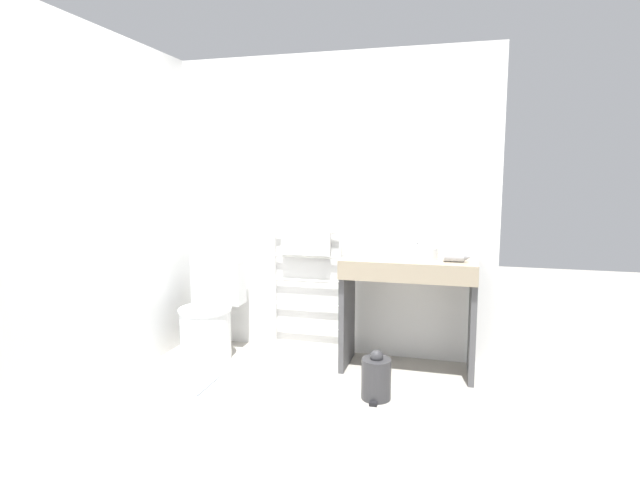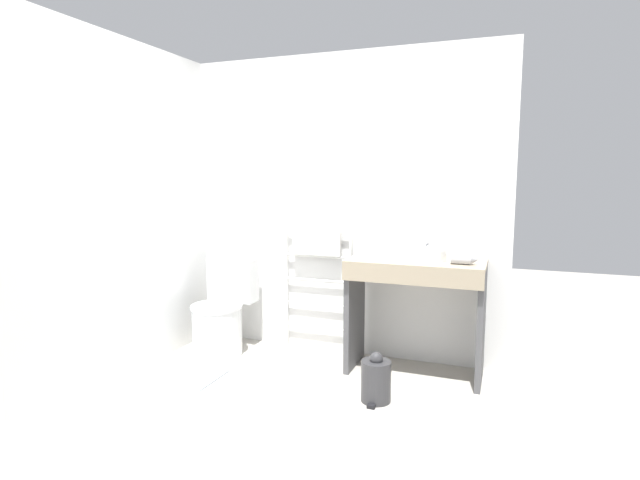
% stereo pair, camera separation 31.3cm
% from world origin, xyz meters
% --- Properties ---
extents(ground_plane, '(12.00, 12.00, 0.00)m').
position_xyz_m(ground_plane, '(0.00, 0.00, 0.00)').
color(ground_plane, '#A8A399').
extents(wall_back, '(2.67, 0.12, 2.38)m').
position_xyz_m(wall_back, '(0.00, 1.66, 1.19)').
color(wall_back, white).
rests_on(wall_back, ground_plane).
extents(wall_side, '(0.12, 2.36, 2.38)m').
position_xyz_m(wall_side, '(-1.28, 0.80, 1.19)').
color(wall_side, white).
rests_on(wall_side, ground_plane).
extents(toilet, '(0.41, 0.55, 0.75)m').
position_xyz_m(toilet, '(-0.85, 1.24, 0.30)').
color(toilet, white).
rests_on(toilet, ground_plane).
extents(towel_radiator, '(0.58, 0.06, 1.02)m').
position_xyz_m(towel_radiator, '(-0.14, 1.55, 0.74)').
color(towel_radiator, white).
rests_on(towel_radiator, ground_plane).
extents(vanity_counter, '(0.95, 0.49, 0.84)m').
position_xyz_m(vanity_counter, '(0.70, 1.33, 0.57)').
color(vanity_counter, gray).
rests_on(vanity_counter, ground_plane).
extents(sink_basin, '(0.33, 0.33, 0.08)m').
position_xyz_m(sink_basin, '(0.74, 1.38, 0.88)').
color(sink_basin, white).
rests_on(sink_basin, vanity_counter).
extents(faucet, '(0.02, 0.10, 0.11)m').
position_xyz_m(faucet, '(0.74, 1.54, 0.91)').
color(faucet, silver).
rests_on(faucet, vanity_counter).
extents(cup_near_wall, '(0.06, 0.06, 0.09)m').
position_xyz_m(cup_near_wall, '(0.30, 1.52, 0.89)').
color(cup_near_wall, white).
rests_on(cup_near_wall, vanity_counter).
extents(cup_near_edge, '(0.06, 0.06, 0.09)m').
position_xyz_m(cup_near_edge, '(0.42, 1.48, 0.89)').
color(cup_near_edge, white).
rests_on(cup_near_edge, vanity_counter).
extents(hair_dryer, '(0.18, 0.16, 0.07)m').
position_xyz_m(hair_dryer, '(1.02, 1.28, 0.88)').
color(hair_dryer, '#B7B7BC').
rests_on(hair_dryer, vanity_counter).
extents(trash_bin, '(0.19, 0.22, 0.32)m').
position_xyz_m(trash_bin, '(0.55, 0.80, 0.14)').
color(trash_bin, '#333335').
rests_on(trash_bin, ground_plane).
extents(bath_mat, '(0.56, 0.36, 0.01)m').
position_xyz_m(bath_mat, '(-0.86, 0.70, 0.01)').
color(bath_mat, '#B2BCCC').
rests_on(bath_mat, ground_plane).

